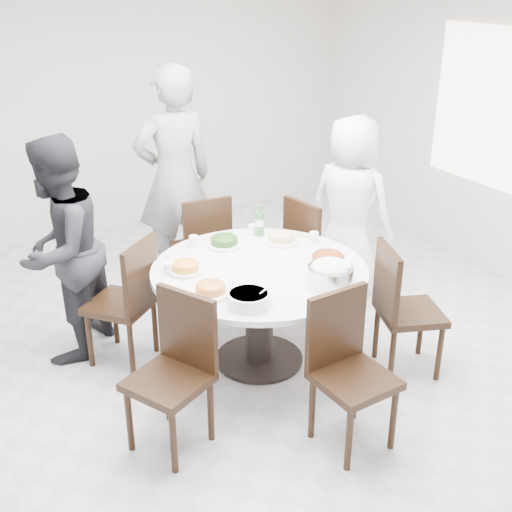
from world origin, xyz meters
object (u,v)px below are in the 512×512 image
soup_bowl (249,299)px  chair_nw (120,301)px  dining_table (259,315)px  chair_n (200,246)px  chair_s (355,376)px  chair_se (410,310)px  chair_sw (168,378)px  beverage_bottle (259,220)px  diner_left (60,251)px  diner_right (350,207)px  rice_bowl (330,276)px  chair_ne (318,251)px  diner_middle (174,179)px

soup_bowl → chair_nw: bearing=120.2°
dining_table → chair_n: size_ratio=1.58×
chair_s → chair_se: 0.94m
chair_sw → beverage_bottle: (1.19, 1.08, 0.40)m
chair_nw → beverage_bottle: beverage_bottle is taller
chair_s → diner_left: diner_left is taller
dining_table → soup_bowl: (-0.32, -0.44, 0.42)m
chair_nw → diner_right: bearing=143.0°
chair_se → diner_left: 2.49m
chair_s → diner_right: bearing=50.8°
chair_s → chair_se: same height
dining_table → soup_bowl: size_ratio=5.58×
dining_table → diner_left: bearing=146.3°
diner_right → soup_bowl: (-1.55, -1.09, 0.01)m
rice_bowl → beverage_bottle: (0.01, 0.98, 0.06)m
chair_se → rice_bowl: chair_se is taller
chair_sw → rice_bowl: (1.18, 0.11, 0.34)m
beverage_bottle → chair_n: bearing=110.9°
diner_left → beverage_bottle: (1.46, -0.25, 0.05)m
dining_table → chair_n: 1.15m
chair_n → chair_sw: 1.95m
chair_n → chair_se: (0.83, -1.73, 0.00)m
chair_ne → beverage_bottle: size_ratio=3.88×
chair_ne → rice_bowl: chair_ne is taller
dining_table → chair_s: bearing=-86.8°
dining_table → beverage_bottle: beverage_bottle is taller
chair_s → chair_nw: bearing=116.2°
diner_right → chair_sw: bearing=92.3°
diner_middle → chair_s: bearing=91.6°
chair_n → diner_right: diner_right is taller
chair_n → diner_left: bearing=19.2°
dining_table → diner_left: diner_left is taller
chair_n → diner_middle: bearing=-79.4°
dining_table → beverage_bottle: bearing=61.5°
chair_se → soup_bowl: 1.24m
chair_se → rice_bowl: size_ratio=3.17×
chair_nw → chair_sw: bearing=46.5°
chair_ne → diner_left: 2.08m
beverage_bottle → diner_left: bearing=170.1°
chair_se → chair_sw: bearing=109.0°
dining_table → chair_sw: (-0.90, -0.55, 0.10)m
diner_left → chair_sw: bearing=54.5°
chair_ne → diner_middle: diner_middle is taller
diner_right → diner_middle: diner_middle is taller
diner_left → beverage_bottle: bearing=123.2°
chair_sw → chair_s: size_ratio=1.00×
chair_ne → chair_n: bearing=45.8°
chair_se → rice_bowl: bearing=97.0°
chair_ne → diner_middle: size_ratio=0.49×
chair_sw → diner_left: diner_left is taller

